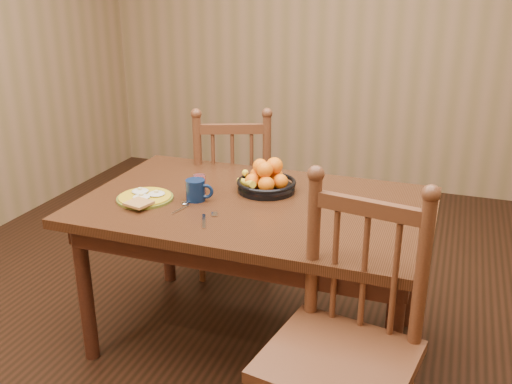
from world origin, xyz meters
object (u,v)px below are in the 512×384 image
(fruit_bowl, at_px, (266,180))
(breakfast_plate, at_px, (145,197))
(dining_table, at_px, (256,219))
(chair_far, at_px, (233,195))
(chair_near, at_px, (344,348))
(coffee_mug, at_px, (196,190))

(fruit_bowl, bearing_deg, breakfast_plate, -148.23)
(dining_table, bearing_deg, chair_far, 120.26)
(dining_table, xyz_separation_m, chair_near, (0.56, -0.65, -0.14))
(chair_near, distance_m, fruit_bowl, 1.02)
(dining_table, height_order, breakfast_plate, breakfast_plate)
(chair_far, distance_m, chair_near, 1.60)
(chair_near, bearing_deg, breakfast_plate, 164.37)
(dining_table, relative_size, chair_far, 1.55)
(chair_near, height_order, fruit_bowl, chair_near)
(coffee_mug, bearing_deg, fruit_bowl, 40.83)
(coffee_mug, relative_size, fruit_bowl, 0.46)
(chair_far, relative_size, breakfast_plate, 3.46)
(coffee_mug, bearing_deg, chair_far, 98.68)
(chair_far, bearing_deg, breakfast_plate, 59.73)
(chair_near, xyz_separation_m, fruit_bowl, (-0.56, 0.80, 0.28))
(breakfast_plate, bearing_deg, coffee_mug, 18.75)
(chair_near, relative_size, coffee_mug, 8.07)
(dining_table, height_order, chair_far, chair_far)
(chair_near, relative_size, fruit_bowl, 3.72)
(chair_far, distance_m, coffee_mug, 0.79)
(chair_near, height_order, breakfast_plate, chair_near)
(chair_near, bearing_deg, chair_far, 135.43)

